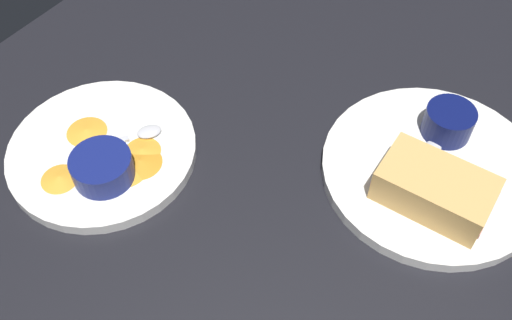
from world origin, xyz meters
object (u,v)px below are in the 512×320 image
plate_chips_companion (103,151)px  spoon_by_gravy_ramekin (139,135)px  plate_sandwich_main (432,170)px  spoon_by_dark_ramekin (427,155)px  ramekin_dark_sauce (449,121)px  sandwich_half_near (435,189)px  ramekin_light_gravy (102,167)px

plate_chips_companion → spoon_by_gravy_ramekin: (-2.82, -4.22, 1.16)cm
plate_sandwich_main → spoon_by_dark_ramekin: size_ratio=2.81×
plate_sandwich_main → plate_chips_companion: same height
ramekin_dark_sauce → spoon_by_dark_ramekin: bearing=88.8°
spoon_by_dark_ramekin → sandwich_half_near: bearing=118.4°
plate_chips_companion → sandwich_half_near: bearing=-156.1°
plate_sandwich_main → plate_chips_companion: bearing=31.0°
sandwich_half_near → ramekin_dark_sauce: size_ratio=2.12×
spoon_by_dark_ramekin → plate_sandwich_main: bearing=146.5°
ramekin_dark_sauce → spoon_by_dark_ramekin: size_ratio=0.64×
sandwich_half_near → plate_chips_companion: bearing=23.9°
plate_chips_companion → ramekin_light_gravy: size_ratio=3.21×
ramekin_dark_sauce → ramekin_light_gravy: 44.01cm
sandwich_half_near → ramekin_dark_sauce: 11.49cm
sandwich_half_near → plate_chips_companion: 41.68cm
spoon_by_dark_ramekin → spoon_by_gravy_ramekin: size_ratio=1.09×
plate_sandwich_main → spoon_by_dark_ramekin: 1.97cm
plate_sandwich_main → sandwich_half_near: (-1.83, 4.95, 3.20)cm
plate_sandwich_main → spoon_by_gravy_ramekin: 37.70cm
plate_sandwich_main → ramekin_light_gravy: size_ratio=3.67×
plate_chips_companion → spoon_by_gravy_ramekin: size_ratio=2.69×
ramekin_dark_sauce → spoon_by_dark_ramekin: 5.53cm
sandwich_half_near → ramekin_light_gravy: (34.37, 19.84, -0.59)cm
ramekin_dark_sauce → sandwich_half_near: bearing=105.4°
spoon_by_dark_ramekin → plate_chips_companion: spoon_by_dark_ramekin is taller
ramekin_dark_sauce → spoon_by_gravy_ramekin: ramekin_dark_sauce is taller
plate_chips_companion → ramekin_light_gravy: bearing=140.2°
ramekin_dark_sauce → spoon_by_gravy_ramekin: size_ratio=0.71×
spoon_by_gravy_ramekin → sandwich_half_near: bearing=-160.3°
ramekin_light_gravy → spoon_by_gravy_ramekin: (0.82, -7.25, -1.45)cm
spoon_by_gravy_ramekin → ramekin_light_gravy: bearing=96.4°
plate_sandwich_main → spoon_by_dark_ramekin: spoon_by_dark_ramekin is taller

